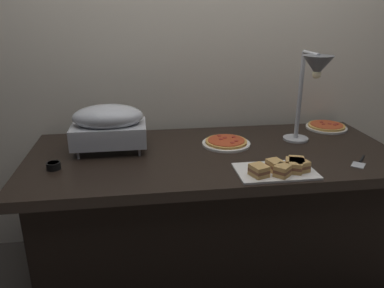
# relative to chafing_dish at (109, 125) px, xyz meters

# --- Properties ---
(ground_plane) EXTENTS (8.00, 8.00, 0.00)m
(ground_plane) POSITION_rel_chafing_dish_xyz_m (0.53, -0.10, -0.90)
(ground_plane) COLOR #38332D
(back_wall) EXTENTS (4.40, 0.04, 2.40)m
(back_wall) POSITION_rel_chafing_dish_xyz_m (0.53, 0.40, 0.30)
(back_wall) COLOR beige
(back_wall) RESTS_ON ground_plane
(buffet_table) EXTENTS (1.90, 0.84, 0.76)m
(buffet_table) POSITION_rel_chafing_dish_xyz_m (0.53, -0.10, -0.51)
(buffet_table) COLOR black
(buffet_table) RESTS_ON ground_plane
(chafing_dish) EXTENTS (0.38, 0.24, 0.25)m
(chafing_dish) POSITION_rel_chafing_dish_xyz_m (0.00, 0.00, 0.00)
(chafing_dish) COLOR #B7BABF
(chafing_dish) RESTS_ON buffet_table
(heat_lamp) EXTENTS (0.15, 0.31, 0.50)m
(heat_lamp) POSITION_rel_chafing_dish_xyz_m (1.03, -0.11, 0.25)
(heat_lamp) COLOR #B7BABF
(heat_lamp) RESTS_ON buffet_table
(pizza_plate_front) EXTENTS (0.26, 0.26, 0.03)m
(pizza_plate_front) POSITION_rel_chafing_dish_xyz_m (0.62, 0.00, -0.13)
(pizza_plate_front) COLOR white
(pizza_plate_front) RESTS_ON buffet_table
(pizza_plate_center) EXTENTS (0.25, 0.25, 0.03)m
(pizza_plate_center) POSITION_rel_chafing_dish_xyz_m (1.30, 0.20, -0.13)
(pizza_plate_center) COLOR white
(pizza_plate_center) RESTS_ON buffet_table
(sandwich_platter) EXTENTS (0.36, 0.22, 0.06)m
(sandwich_platter) POSITION_rel_chafing_dish_xyz_m (0.79, -0.40, -0.11)
(sandwich_platter) COLOR white
(sandwich_platter) RESTS_ON buffet_table
(sauce_cup_near) EXTENTS (0.06, 0.06, 0.03)m
(sauce_cup_near) POSITION_rel_chafing_dish_xyz_m (-0.25, -0.21, -0.12)
(sauce_cup_near) COLOR black
(sauce_cup_near) RESTS_ON buffet_table
(serving_spatula) EXTENTS (0.14, 0.15, 0.01)m
(serving_spatula) POSITION_rel_chafing_dish_xyz_m (1.20, -0.34, -0.14)
(serving_spatula) COLOR #B7BABF
(serving_spatula) RESTS_ON buffet_table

